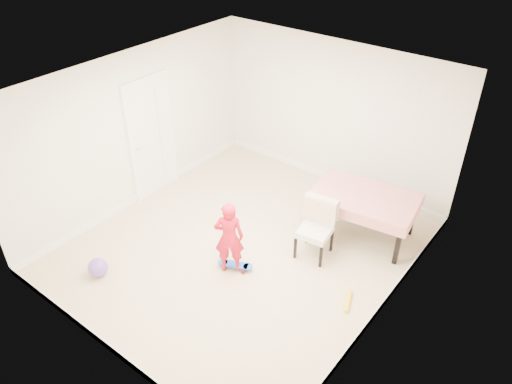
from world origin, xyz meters
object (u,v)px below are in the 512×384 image
Objects in this scene: dining_chair at (315,230)px; child at (229,239)px; dining_table at (362,215)px; balloon at (98,268)px; skateboard at (235,266)px.

dining_chair is 1.28m from child.
dining_table is 1.70× the size of dining_chair.
balloon is at bearing -136.44° from dining_table.
skateboard is 0.53m from child.
dining_chair is at bearing -117.93° from dining_table.
skateboard is at bearing 42.09° from balloon.
dining_table is at bearing -156.50° from child.
skateboard is at bearing -135.50° from dining_chair.
dining_table is 2.13m from skateboard.
dining_table is 2.19m from child.
child is (-0.04, -0.07, 0.53)m from skateboard.
dining_chair is 3.15m from balloon.
child is at bearing -127.61° from dining_table.
skateboard is (-1.04, -1.83, -0.33)m from dining_table.
dining_table is at bearing 37.02° from skateboard.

